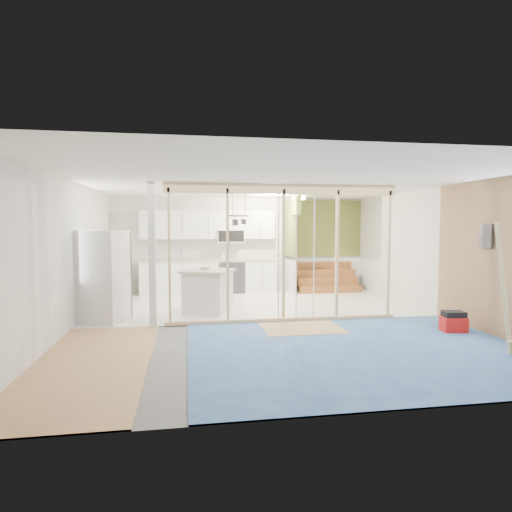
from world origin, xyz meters
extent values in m
cube|color=slate|center=(0.00, 0.00, 0.00)|extent=(7.00, 8.00, 0.01)
cube|color=white|center=(0.00, 0.00, 2.60)|extent=(7.00, 8.00, 0.01)
cube|color=silver|center=(0.00, 4.00, 1.30)|extent=(7.00, 0.01, 2.60)
cube|color=silver|center=(0.00, -4.00, 1.30)|extent=(7.00, 0.01, 2.60)
cube|color=silver|center=(-3.50, 0.00, 1.30)|extent=(0.01, 8.00, 2.60)
cube|color=silver|center=(3.50, 0.00, 1.30)|extent=(0.01, 8.00, 2.60)
cube|color=silver|center=(0.00, 2.00, 0.01)|extent=(7.00, 4.00, 0.02)
cube|color=#4C87BA|center=(1.00, -2.00, 0.01)|extent=(5.00, 4.00, 0.02)
cube|color=tan|center=(-2.75, -2.00, 0.01)|extent=(1.50, 4.00, 0.02)
cube|color=tan|center=(0.50, -0.60, 0.02)|extent=(1.40, 1.00, 0.01)
cube|color=#D7B783|center=(0.30, 0.00, 2.50)|extent=(4.40, 0.09, 0.18)
cube|color=#D7B783|center=(0.30, 0.00, 0.05)|extent=(4.40, 0.09, 0.06)
cube|color=silver|center=(-2.10, 0.00, 1.30)|extent=(0.12, 0.14, 2.60)
cube|color=#D7B783|center=(-1.80, 0.00, 1.30)|extent=(0.04, 0.09, 2.40)
cube|color=#D7B783|center=(-0.75, 0.00, 1.30)|extent=(0.04, 0.09, 2.40)
cube|color=#D7B783|center=(0.30, 0.00, 1.30)|extent=(0.05, 0.09, 2.40)
cube|color=#D7B783|center=(1.35, 0.00, 1.30)|extent=(0.04, 0.09, 2.40)
cube|color=#D7B783|center=(2.40, 0.00, 1.30)|extent=(0.04, 0.09, 2.40)
cylinder|color=silver|center=(0.20, -0.03, 1.22)|extent=(0.02, 0.02, 2.35)
cylinder|color=silver|center=(0.90, 0.02, 1.22)|extent=(0.02, 0.02, 2.35)
cylinder|color=silver|center=(0.55, 0.00, 1.22)|extent=(0.02, 0.02, 2.35)
cube|color=white|center=(-0.90, 3.70, 0.44)|extent=(3.60, 0.60, 0.88)
cube|color=#C3B898|center=(-0.90, 3.70, 0.91)|extent=(3.66, 0.64, 0.05)
cube|color=white|center=(-3.20, 2.60, 0.44)|extent=(0.60, 1.60, 0.88)
cube|color=#C3B898|center=(-3.20, 2.60, 0.91)|extent=(0.64, 1.64, 0.05)
cube|color=white|center=(-0.90, 3.82, 1.85)|extent=(3.60, 0.34, 0.75)
cube|color=white|center=(-0.30, 3.78, 1.55)|extent=(0.72, 0.38, 0.36)
cube|color=black|center=(-0.30, 3.59, 1.55)|extent=(0.68, 0.02, 0.30)
cube|color=olive|center=(1.30, 3.55, 1.80)|extent=(0.10, 0.90, 1.60)
cube|color=white|center=(1.30, 3.55, 0.45)|extent=(0.10, 0.90, 0.90)
cube|color=olive|center=(1.30, 2.85, 2.35)|extent=(0.10, 0.50, 0.50)
cube|color=olive|center=(2.40, 3.97, 1.75)|extent=(2.20, 0.04, 1.60)
cube|color=white|center=(2.40, 3.97, 0.45)|extent=(2.20, 0.04, 0.90)
cube|color=olive|center=(2.35, 3.20, 0.10)|extent=(1.70, 0.26, 0.20)
cube|color=olive|center=(2.35, 3.46, 0.30)|extent=(1.70, 0.26, 0.20)
cube|color=olive|center=(2.35, 3.72, 0.50)|extent=(1.70, 0.26, 0.20)
cube|color=olive|center=(2.35, 3.98, 0.70)|extent=(1.70, 0.26, 0.20)
torus|color=black|center=(-0.30, 1.90, 2.05)|extent=(0.52, 0.52, 0.02)
cylinder|color=black|center=(-0.45, 1.90, 2.30)|extent=(0.01, 0.01, 0.50)
cylinder|color=black|center=(-0.15, 1.90, 2.30)|extent=(0.01, 0.01, 0.50)
cylinder|color=#3B3A3F|center=(-0.40, 1.80, 1.90)|extent=(0.14, 0.14, 0.14)
cylinder|color=#3B3A3F|center=(-0.18, 2.00, 1.92)|extent=(0.12, 0.12, 0.12)
cube|color=#3B3A3F|center=(3.43, -1.40, 1.65)|extent=(0.04, 0.30, 0.40)
cylinder|color=#FFEABF|center=(1.40, 3.00, 2.54)|extent=(0.32, 0.32, 0.08)
cube|color=silver|center=(-3.05, 0.52, 0.87)|extent=(0.95, 0.93, 1.74)
cube|color=#3B3A3F|center=(-2.68, 0.52, 0.87)|extent=(0.24, 0.66, 1.70)
cube|color=silver|center=(-1.06, 1.10, 0.42)|extent=(1.10, 1.10, 0.84)
cube|color=#C3B898|center=(-1.06, 1.10, 0.88)|extent=(1.23, 1.23, 0.05)
imported|color=white|center=(-1.11, 1.22, 0.94)|extent=(0.34, 0.34, 0.07)
imported|color=#9DA3B0|center=(-1.59, 3.69, 1.09)|extent=(0.13, 0.13, 0.32)
imported|color=white|center=(-0.52, 3.67, 1.03)|extent=(0.11, 0.11, 0.19)
cube|color=red|center=(3.00, -1.24, 0.14)|extent=(0.42, 0.34, 0.27)
cube|color=black|center=(3.00, -1.24, 0.32)|extent=(0.38, 0.30, 0.10)
cube|color=#D6C683|center=(2.81, -2.60, 0.94)|extent=(0.44, 0.15, 1.86)
camera|label=1|loc=(-1.51, -7.80, 1.82)|focal=30.00mm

